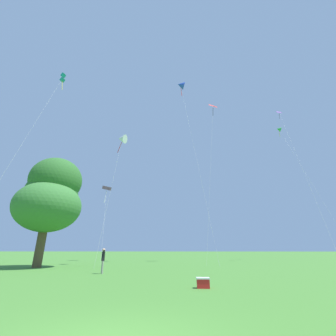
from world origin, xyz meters
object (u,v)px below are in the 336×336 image
object	(u,v)px
kite_purple_streamer	(283,123)
kite_blue_delta	(181,85)
tree_right_cluster	(51,196)
kite_green_small	(279,129)
kite_red_high	(213,112)
person_in_red_shirt	(103,258)
picnic_cooler	(203,283)
kite_white_distant	(122,139)
kite_black_large	(106,192)
kite_teal_box	(62,79)

from	to	relation	value
kite_purple_streamer	kite_blue_delta	xyz separation A→B (m)	(-17.19, -1.71, 7.03)
kite_blue_delta	tree_right_cluster	xyz separation A→B (m)	(-14.32, -9.38, -21.78)
kite_green_small	kite_red_high	bearing A→B (deg)	-153.48
person_in_red_shirt	picnic_cooler	xyz separation A→B (m)	(6.65, -6.08, -0.81)
kite_blue_delta	person_in_red_shirt	world-z (taller)	kite_blue_delta
kite_white_distant	kite_blue_delta	xyz separation A→B (m)	(8.18, 5.74, 13.29)
kite_red_high	person_in_red_shirt	xyz separation A→B (m)	(-11.71, -15.80, -22.70)
kite_purple_streamer	kite_black_large	bearing A→B (deg)	176.21
kite_teal_box	person_in_red_shirt	world-z (taller)	kite_teal_box
kite_green_small	tree_right_cluster	world-z (taller)	kite_green_small
kite_purple_streamer	kite_blue_delta	bearing A→B (deg)	-174.32
kite_green_small	kite_white_distant	bearing A→B (deg)	-153.58
kite_purple_streamer	kite_black_large	xyz separation A→B (m)	(-29.90, 1.98, -11.10)
tree_right_cluster	picnic_cooler	bearing A→B (deg)	-38.36
tree_right_cluster	person_in_red_shirt	bearing A→B (deg)	-34.52
kite_purple_streamer	kite_teal_box	xyz separation A→B (m)	(-35.10, -7.60, 3.97)
tree_right_cluster	picnic_cooler	distance (m)	19.82
picnic_cooler	kite_blue_delta	bearing A→B (deg)	90.75
kite_white_distant	kite_red_high	size ratio (longest dim) A/B	0.63
tree_right_cluster	kite_teal_box	bearing A→B (deg)	135.86
kite_red_high	kite_blue_delta	bearing A→B (deg)	-169.91
kite_teal_box	kite_green_small	distance (m)	39.85
kite_white_distant	kite_teal_box	world-z (taller)	kite_teal_box
kite_red_high	kite_blue_delta	distance (m)	7.43
kite_teal_box	picnic_cooler	xyz separation A→B (m)	(18.19, -15.04, -25.54)
kite_green_small	kite_purple_streamer	bearing A→B (deg)	-109.52
kite_teal_box	kite_green_small	xyz separation A→B (m)	(37.32, 13.86, -1.74)
kite_green_small	person_in_red_shirt	distance (m)	41.40
kite_red_high	kite_black_large	xyz separation A→B (m)	(-18.06, 2.74, -13.05)
kite_white_distant	kite_red_high	world-z (taller)	kite_red_high
kite_green_small	picnic_cooler	world-z (taller)	kite_green_small
kite_red_high	kite_green_small	xyz separation A→B (m)	(14.06, 7.02, 0.28)
kite_red_high	kite_purple_streamer	xyz separation A→B (m)	(11.85, 0.76, -1.95)
tree_right_cluster	picnic_cooler	xyz separation A→B (m)	(14.59, -11.55, -6.82)
kite_purple_streamer	kite_black_large	world-z (taller)	kite_purple_streamer
kite_blue_delta	picnic_cooler	distance (m)	35.44
kite_purple_streamer	tree_right_cluster	distance (m)	36.51
kite_white_distant	kite_red_high	xyz separation A→B (m)	(13.52, 6.69, 8.21)
kite_blue_delta	kite_green_small	size ratio (longest dim) A/B	1.20
kite_red_high	kite_purple_streamer	size ratio (longest dim) A/B	1.03
kite_black_large	picnic_cooler	size ratio (longest dim) A/B	19.76
kite_teal_box	person_in_red_shirt	bearing A→B (deg)	-37.81
kite_purple_streamer	kite_black_large	distance (m)	31.96
kite_red_high	tree_right_cluster	size ratio (longest dim) A/B	2.28
kite_purple_streamer	kite_teal_box	size ratio (longest dim) A/B	0.94
kite_black_large	tree_right_cluster	xyz separation A→B (m)	(-1.60, -13.07, -3.65)
kite_white_distant	kite_teal_box	bearing A→B (deg)	-179.10
kite_black_large	person_in_red_shirt	size ratio (longest dim) A/B	6.86
kite_red_high	kite_purple_streamer	distance (m)	12.03
kite_blue_delta	kite_teal_box	bearing A→B (deg)	-161.79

